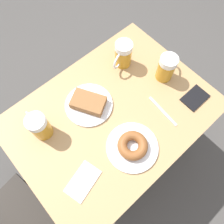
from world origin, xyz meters
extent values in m
plane|color=#474442|center=(0.00, 0.00, 0.00)|extent=(8.00, 8.00, 0.00)
cube|color=tan|center=(0.00, 0.00, 0.69)|extent=(0.69, 0.94, 0.03)
cylinder|color=black|center=(-0.31, -0.43, 0.34)|extent=(0.04, 0.04, 0.67)
cylinder|color=black|center=(0.31, -0.43, 0.34)|extent=(0.04, 0.04, 0.67)
cylinder|color=black|center=(0.31, 0.43, 0.34)|extent=(0.04, 0.04, 0.67)
cylinder|color=#2D2823|center=(0.14, 0.56, 0.22)|extent=(0.03, 0.03, 0.43)
cylinder|color=silver|center=(0.11, 0.05, 0.71)|extent=(0.23, 0.23, 0.01)
cube|color=brown|center=(0.11, 0.05, 0.73)|extent=(0.18, 0.16, 0.04)
cylinder|color=silver|center=(-0.18, 0.04, 0.71)|extent=(0.23, 0.23, 0.01)
torus|color=brown|center=(-0.18, 0.04, 0.73)|extent=(0.13, 0.13, 0.04)
cylinder|color=#C68C23|center=(0.14, 0.29, 0.75)|extent=(0.08, 0.08, 0.11)
cylinder|color=white|center=(0.14, 0.29, 0.83)|extent=(0.08, 0.08, 0.03)
torus|color=silver|center=(0.18, 0.29, 0.77)|extent=(0.09, 0.02, 0.09)
cylinder|color=#C68C23|center=(-0.02, -0.33, 0.75)|extent=(0.08, 0.08, 0.11)
cylinder|color=white|center=(-0.02, -0.33, 0.83)|extent=(0.08, 0.08, 0.03)
torus|color=silver|center=(0.00, -0.37, 0.77)|extent=(0.05, 0.08, 0.09)
cylinder|color=#C68C23|center=(0.18, -0.24, 0.75)|extent=(0.08, 0.08, 0.11)
cylinder|color=white|center=(0.18, -0.24, 0.83)|extent=(0.08, 0.08, 0.03)
torus|color=silver|center=(0.17, -0.19, 0.77)|extent=(0.03, 0.09, 0.09)
cube|color=white|center=(-0.15, 0.29, 0.70)|extent=(0.12, 0.17, 0.00)
cube|color=silver|center=(-0.15, -0.19, 0.70)|extent=(0.18, 0.03, 0.00)
cube|color=black|center=(-0.21, -0.35, 0.70)|extent=(0.09, 0.13, 0.01)
camera|label=1|loc=(-0.30, 0.27, 1.64)|focal=35.00mm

